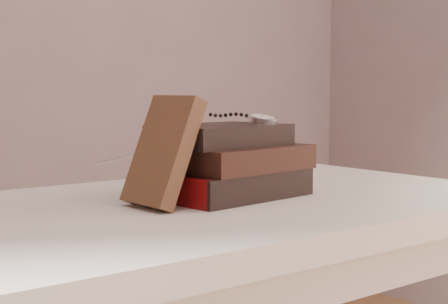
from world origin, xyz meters
TOP-DOWN VIEW (x-y plane):
  - table at (0.00, 0.35)m, footprint 1.00×0.60m
  - book_stack at (0.03, 0.35)m, footprint 0.26×0.19m
  - journal at (-0.12, 0.33)m, footprint 0.10×0.11m
  - pocket_watch at (0.09, 0.35)m, footprint 0.06×0.15m
  - eyeglasses at (-0.07, 0.42)m, footprint 0.11×0.13m

SIDE VIEW (x-z plane):
  - table at x=0.00m, z-range 0.28..1.03m
  - book_stack at x=0.03m, z-range 0.75..0.87m
  - eyeglasses at x=-0.07m, z-range 0.79..0.84m
  - journal at x=-0.12m, z-range 0.75..0.92m
  - pocket_watch at x=0.09m, z-range 0.87..0.89m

